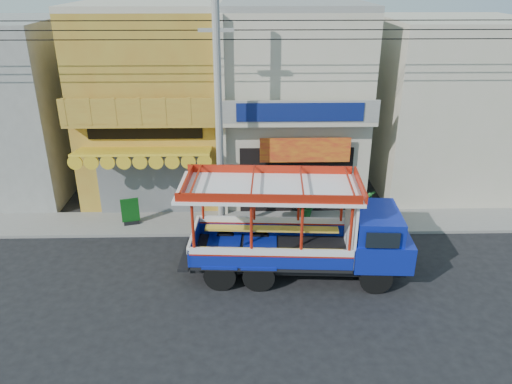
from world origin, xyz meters
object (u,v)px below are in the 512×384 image
songthaew_truck (313,230)px  green_sign (131,213)px  utility_pole (223,106)px  potted_plant_a (306,205)px  potted_plant_c (370,202)px  potted_plant_b (351,207)px

songthaew_truck → green_sign: songthaew_truck is taller
utility_pole → green_sign: (-3.81, 0.63, -4.46)m
songthaew_truck → potted_plant_a: size_ratio=7.98×
utility_pole → potted_plant_a: utility_pole is taller
potted_plant_c → utility_pole: bearing=-47.4°
potted_plant_a → utility_pole: bearing=140.2°
songthaew_truck → green_sign: (-6.77, 3.61, -1.09)m
utility_pole → potted_plant_b: size_ratio=32.80×
songthaew_truck → utility_pole: bearing=134.8°
songthaew_truck → potted_plant_a: (0.29, 4.15, -1.07)m
utility_pole → potted_plant_b: utility_pole is taller
green_sign → potted_plant_a: bearing=4.4°
potted_plant_b → potted_plant_c: 0.92m
utility_pole → potted_plant_a: 5.63m
green_sign → potted_plant_a: size_ratio=1.14×
potted_plant_a → potted_plant_c: bearing=-54.6°
utility_pole → songthaew_truck: size_ratio=3.72×
potted_plant_c → green_sign: bearing=-56.2°
green_sign → potted_plant_c: (9.76, 0.77, 0.04)m
utility_pole → green_sign: size_ratio=25.97×
potted_plant_a → potted_plant_b: size_ratio=1.10×
songthaew_truck → potted_plant_c: 5.41m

